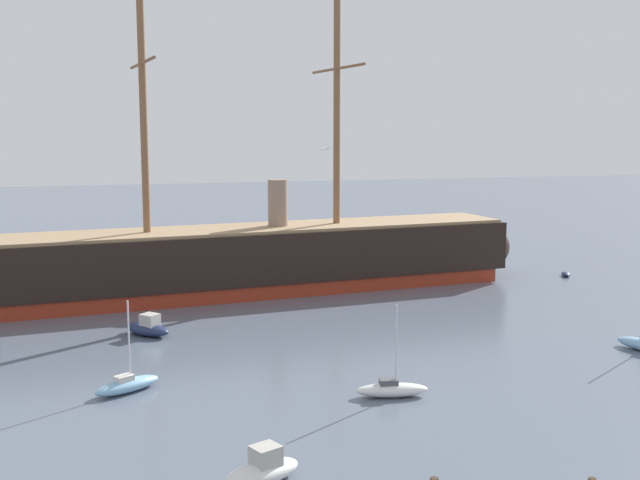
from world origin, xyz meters
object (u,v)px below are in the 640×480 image
object	(u,v)px
sailboat_mid_left	(127,384)
seagull_in_flight	(323,149)
dinghy_far_right	(566,274)
motorboat_alongside_bow	(148,328)
motorboat_foreground_left	(262,470)
tall_ship	(247,259)
sailboat_near_centre	(392,389)

from	to	relation	value
sailboat_mid_left	seagull_in_flight	distance (m)	18.58
sailboat_mid_left	dinghy_far_right	distance (m)	52.85
dinghy_far_right	seagull_in_flight	bearing A→B (deg)	-143.29
motorboat_alongside_bow	seagull_in_flight	xyz separation A→B (m)	(10.27, -12.82, 13.85)
motorboat_foreground_left	motorboat_alongside_bow	world-z (taller)	motorboat_alongside_bow
motorboat_foreground_left	sailboat_mid_left	world-z (taller)	sailboat_mid_left
motorboat_alongside_bow	dinghy_far_right	distance (m)	46.12
seagull_in_flight	motorboat_alongside_bow	bearing A→B (deg)	128.71
sailboat_mid_left	seagull_in_flight	bearing A→B (deg)	0.21
tall_ship	motorboat_foreground_left	world-z (taller)	tall_ship
dinghy_far_right	sailboat_near_centre	bearing A→B (deg)	-135.72
motorboat_alongside_bow	seagull_in_flight	bearing A→B (deg)	-51.29
tall_ship	motorboat_foreground_left	xyz separation A→B (m)	(-6.60, -40.31, -2.70)
motorboat_foreground_left	dinghy_far_right	world-z (taller)	motorboat_foreground_left
motorboat_foreground_left	dinghy_far_right	distance (m)	56.94
tall_ship	motorboat_alongside_bow	bearing A→B (deg)	-127.09
sailboat_mid_left	motorboat_alongside_bow	size ratio (longest dim) A/B	1.34
tall_ship	dinghy_far_right	size ratio (longest dim) A/B	29.23
tall_ship	dinghy_far_right	bearing A→B (deg)	-1.18
tall_ship	sailboat_mid_left	distance (m)	28.93
motorboat_foreground_left	seagull_in_flight	size ratio (longest dim) A/B	3.89
tall_ship	seagull_in_flight	world-z (taller)	tall_ship
tall_ship	motorboat_alongside_bow	size ratio (longest dim) A/B	15.33
sailboat_near_centre	sailboat_mid_left	size ratio (longest dim) A/B	1.00
tall_ship	motorboat_alongside_bow	world-z (taller)	tall_ship
motorboat_foreground_left	sailboat_near_centre	size ratio (longest dim) A/B	0.78
tall_ship	sailboat_near_centre	bearing A→B (deg)	-84.40
dinghy_far_right	tall_ship	bearing A→B (deg)	178.82
motorboat_foreground_left	sailboat_mid_left	bearing A→B (deg)	110.92
motorboat_alongside_bow	seagull_in_flight	world-z (taller)	seagull_in_flight
sailboat_near_centre	motorboat_alongside_bow	bearing A→B (deg)	126.25
motorboat_alongside_bow	sailboat_mid_left	bearing A→B (deg)	-98.64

